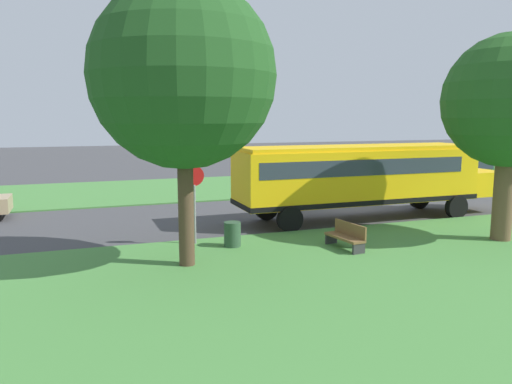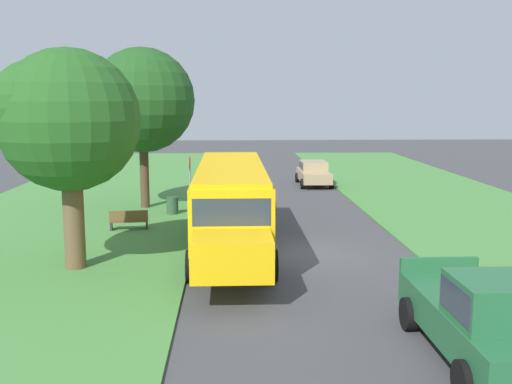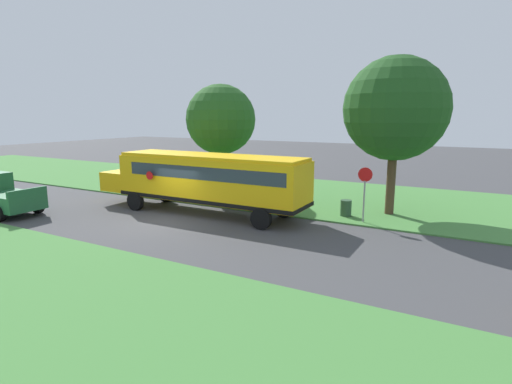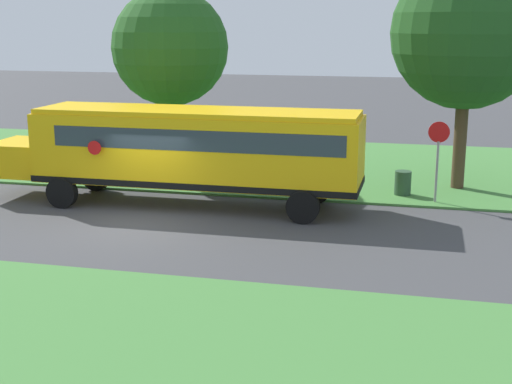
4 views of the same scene
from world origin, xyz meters
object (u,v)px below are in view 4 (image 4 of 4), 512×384
object	(u,v)px
oak_tree_roadside_mid	(465,31)
trash_bin	(403,184)
school_bus	(189,147)
stop_sign	(438,152)
park_bench	(311,170)
oak_tree_beside_bus	(169,46)

from	to	relation	value
oak_tree_roadside_mid	trash_bin	xyz separation A→B (m)	(1.43, -1.79, -5.09)
oak_tree_roadside_mid	school_bus	bearing A→B (deg)	-63.54
stop_sign	trash_bin	distance (m)	1.86
school_bus	trash_bin	world-z (taller)	school_bus
school_bus	trash_bin	distance (m)	7.44
stop_sign	oak_tree_roadside_mid	bearing A→B (deg)	162.35
school_bus	oak_tree_roadside_mid	size ratio (longest dim) A/B	1.53
school_bus	stop_sign	distance (m)	8.08
stop_sign	park_bench	world-z (taller)	stop_sign
trash_bin	school_bus	bearing A→B (deg)	-67.33
school_bus	oak_tree_beside_bus	world-z (taller)	oak_tree_beside_bus
school_bus	stop_sign	world-z (taller)	school_bus
school_bus	park_bench	size ratio (longest dim) A/B	7.53
oak_tree_beside_bus	park_bench	distance (m)	7.40
school_bus	park_bench	distance (m)	5.63
oak_tree_beside_bus	oak_tree_roadside_mid	xyz separation A→B (m)	(1.05, 11.04, 0.60)
oak_tree_beside_bus	trash_bin	world-z (taller)	oak_tree_beside_bus
school_bus	stop_sign	bearing A→B (deg)	104.48
school_bus	oak_tree_beside_bus	distance (m)	6.59
stop_sign	trash_bin	bearing A→B (deg)	-126.17
oak_tree_beside_bus	oak_tree_roadside_mid	world-z (taller)	oak_tree_roadside_mid
park_bench	trash_bin	distance (m)	3.75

